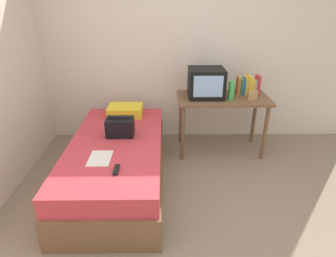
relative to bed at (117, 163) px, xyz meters
The scene contains 13 objects.
ground_plane 1.11m from the bed, 41.07° to the right, with size 8.00×8.00×0.00m, color #84705B.
wall_back 1.84m from the bed, 57.71° to the left, with size 5.20×0.10×2.60m, color beige.
bed is the anchor object (origin of this frame).
desk 1.54m from the bed, 30.58° to the left, with size 1.16×0.60×0.78m.
tv 1.47m from the bed, 35.82° to the left, with size 0.44×0.39×0.36m.
water_bottle 1.62m from the bed, 25.22° to the left, with size 0.07×0.07×0.24m, color green.
book_row 1.94m from the bed, 28.35° to the left, with size 0.29×0.16×0.24m.
picture_frame 1.82m from the bed, 20.66° to the left, with size 0.11×0.02×0.12m, color #B27F4C.
pillow 0.81m from the bed, 88.39° to the left, with size 0.44×0.32×0.13m, color yellow.
handbag 0.40m from the bed, 75.99° to the left, with size 0.30×0.20×0.23m.
magazine 0.46m from the bed, 104.38° to the right, with size 0.21×0.29×0.01m, color white.
remote_dark 0.64m from the bed, 80.34° to the right, with size 0.04×0.16×0.02m, color black.
remote_silver 0.38m from the bed, 119.75° to the left, with size 0.04×0.14×0.02m, color #B7B7BC.
Camera 1 is at (-0.28, -2.02, 1.96)m, focal length 30.61 mm.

